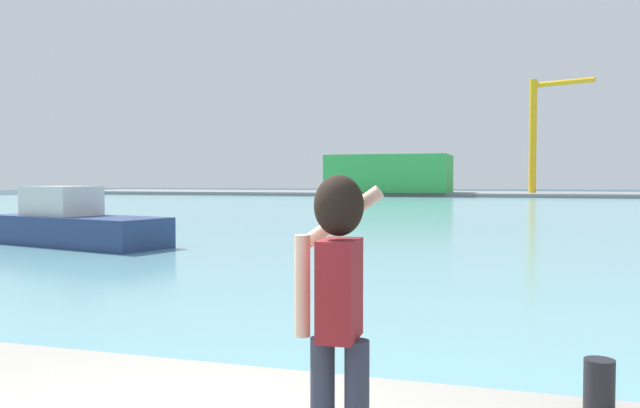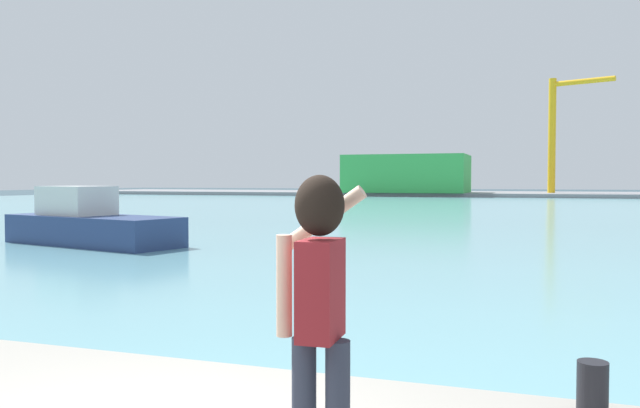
{
  "view_description": "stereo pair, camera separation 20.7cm",
  "coord_description": "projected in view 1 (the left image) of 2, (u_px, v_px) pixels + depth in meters",
  "views": [
    {
      "loc": [
        2.1,
        -3.34,
        2.27
      ],
      "look_at": [
        -0.04,
        3.53,
        2.0
      ],
      "focal_mm": 35.75,
      "sensor_mm": 36.0,
      "label": 1
    },
    {
      "loc": [
        2.3,
        -3.28,
        2.27
      ],
      "look_at": [
        -0.04,
        3.53,
        2.0
      ],
      "focal_mm": 35.75,
      "sensor_mm": 36.0,
      "label": 2
    }
  ],
  "objects": [
    {
      "name": "far_shore_dock",
      "position": [
        503.0,
        194.0,
        91.67
      ],
      "size": [
        140.0,
        20.0,
        0.51
      ],
      "primitive_type": "cube",
      "color": "gray",
      "rests_on": "ground_plane"
    },
    {
      "name": "port_crane",
      "position": [
        539.0,
        126.0,
        87.46
      ],
      "size": [
        8.13,
        3.82,
        15.63
      ],
      "color": "yellow",
      "rests_on": "far_shore_dock"
    },
    {
      "name": "harbor_bollard",
      "position": [
        599.0,
        385.0,
        4.71
      ],
      "size": [
        0.22,
        0.22,
        0.38
      ],
      "primitive_type": "cylinder",
      "color": "black",
      "rests_on": "quay_promenade"
    },
    {
      "name": "warehouse_left",
      "position": [
        390.0,
        174.0,
        91.06
      ],
      "size": [
        16.95,
        10.11,
        5.29
      ],
      "primitive_type": "cube",
      "color": "green",
      "rests_on": "far_shore_dock"
    },
    {
      "name": "person_photographer",
      "position": [
        338.0,
        295.0,
        3.56
      ],
      "size": [
        0.53,
        0.55,
        1.74
      ],
      "rotation": [
        0.0,
        0.0,
        1.61
      ],
      "color": "#2D3342",
      "rests_on": "quay_promenade"
    },
    {
      "name": "harbor_water",
      "position": [
        492.0,
        207.0,
        53.51
      ],
      "size": [
        140.0,
        100.0,
        0.02
      ],
      "primitive_type": "cube",
      "color": "#6BA8B2",
      "rests_on": "ground_plane"
    },
    {
      "name": "ground_plane",
      "position": [
        491.0,
        208.0,
        51.61
      ],
      "size": [
        220.0,
        220.0,
        0.0
      ],
      "primitive_type": "plane",
      "color": "#334751"
    },
    {
      "name": "boat_moored",
      "position": [
        75.0,
        224.0,
        22.0
      ],
      "size": [
        7.24,
        3.85,
        2.04
      ],
      "rotation": [
        0.0,
        0.0,
        -0.24
      ],
      "color": "navy",
      "rests_on": "harbor_water"
    }
  ]
}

